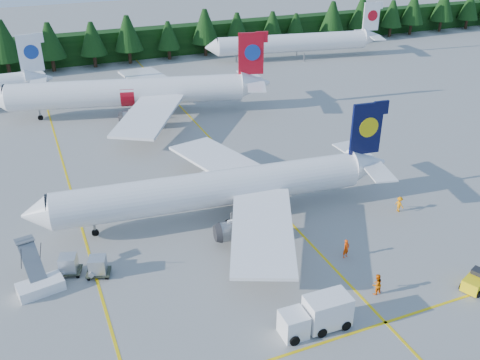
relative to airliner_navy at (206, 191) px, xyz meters
name	(u,v)px	position (x,y,z in m)	size (l,w,h in m)	color
ground	(283,296)	(1.65, -14.26, -3.25)	(320.00, 320.00, 0.00)	#9A9A95
taxi_stripe_a	(78,215)	(-12.35, 5.74, -3.24)	(0.25, 120.00, 0.01)	yellow
taxi_stripe_b	(251,181)	(7.65, 5.74, -3.24)	(0.25, 120.00, 0.01)	yellow
taxi_stripe_cross	(319,344)	(1.65, -20.26, -3.24)	(80.00, 0.25, 0.01)	yellow
treeline_hedge	(104,46)	(1.65, 67.74, -0.25)	(220.00, 4.00, 6.00)	black
airliner_navy	(206,191)	(0.00, 0.00, 0.00)	(37.14, 30.43, 10.80)	white
airliner_red	(123,93)	(-1.42, 33.71, 0.38)	(40.77, 33.15, 12.06)	white
airliner_far_right	(288,43)	(37.31, 54.18, 0.18)	(37.42, 9.44, 10.95)	white
airstairs	(39,283)	(-16.97, -5.53, -2.52)	(4.01, 5.44, 3.34)	white
service_truck	(316,315)	(2.19, -18.64, -1.92)	(5.59, 2.18, 2.68)	silver
baggage_tug	(476,281)	(17.29, -19.62, -2.54)	(3.03, 2.37, 1.44)	yellow
uld_pair	(83,265)	(-13.21, -4.89, -2.19)	(4.77, 3.37, 1.58)	#333728
crew_a	(346,249)	(9.54, -11.54, -2.31)	(0.68, 0.45, 1.88)	#F74305
crew_b	(377,284)	(9.02, -16.99, -2.28)	(0.94, 0.73, 1.93)	#FF6E05
crew_c	(399,204)	(19.36, -6.61, -2.39)	(0.71, 0.48, 1.71)	orange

